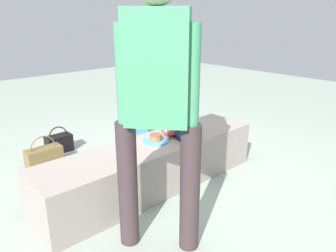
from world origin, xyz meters
TOP-DOWN VIEW (x-y plane):
  - ground_plane at (0.00, 0.00)m, footprint 12.00×12.00m
  - concrete_ledge at (0.00, 0.00)m, footprint 2.06×0.49m
  - child_seated at (0.27, -0.00)m, footprint 0.28×0.34m
  - adult_standing at (-0.46, -0.60)m, footprint 0.39×0.42m
  - cake_plate at (0.05, 0.02)m, footprint 0.22×0.22m
  - gift_bag at (0.68, 1.10)m, footprint 0.20×0.13m
  - railing_post at (1.13, 1.71)m, footprint 0.36×0.36m
  - water_bottle_near_gift at (0.24, 0.61)m, footprint 0.06×0.06m
  - cake_box_white at (-0.13, 0.55)m, footprint 0.44×0.44m
  - handbag_black_leather at (-0.27, 1.27)m, footprint 0.27×0.14m
  - handbag_brown_canvas at (-0.55, 0.98)m, footprint 0.34×0.15m

SIDE VIEW (x-z plane):
  - ground_plane at x=0.00m, z-range 0.00..0.00m
  - cake_box_white at x=-0.13m, z-range 0.00..0.10m
  - handbag_black_leather at x=-0.27m, z-range -0.04..0.25m
  - water_bottle_near_gift at x=0.24m, z-range -0.01..0.23m
  - handbag_brown_canvas at x=-0.55m, z-range -0.05..0.28m
  - gift_bag at x=0.68m, z-range -0.02..0.31m
  - concrete_ledge at x=0.00m, z-range 0.00..0.40m
  - cake_plate at x=0.05m, z-range 0.39..0.46m
  - railing_post at x=1.13m, z-range -0.14..1.14m
  - child_seated at x=0.27m, z-range 0.37..0.86m
  - adult_standing at x=-0.46m, z-range 0.18..1.91m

